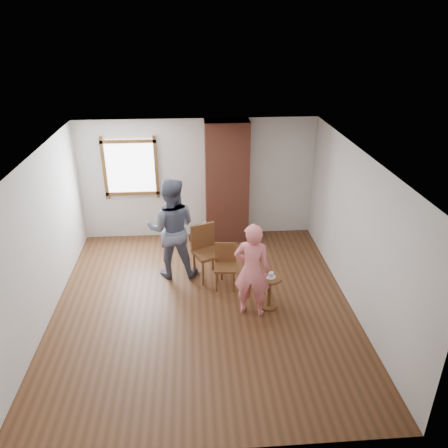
{
  "coord_description": "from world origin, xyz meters",
  "views": [
    {
      "loc": [
        -0.1,
        -6.11,
        4.45
      ],
      "look_at": [
        0.41,
        0.8,
        1.15
      ],
      "focal_mm": 35.0,
      "sensor_mm": 36.0,
      "label": 1
    }
  ],
  "objects": [
    {
      "name": "cake_slice",
      "position": [
        1.11,
        -0.11,
        0.64
      ],
      "size": [
        0.08,
        0.07,
        0.06
      ],
      "primitive_type": "cube",
      "color": "white",
      "rests_on": "cake_plate"
    },
    {
      "name": "person_pink",
      "position": [
        0.78,
        -0.23,
        0.81
      ],
      "size": [
        0.68,
        0.54,
        1.63
      ],
      "primitive_type": "imported",
      "rotation": [
        0.0,
        0.0,
        2.86
      ],
      "color": "#F47A7F",
      "rests_on": "ground"
    },
    {
      "name": "ground",
      "position": [
        0.0,
        0.0,
        0.0
      ],
      "size": [
        5.5,
        5.5,
        0.0
      ],
      "primitive_type": "plane",
      "color": "brown",
      "rests_on": "ground"
    },
    {
      "name": "stoneware_crock",
      "position": [
        0.23,
        2.4,
        0.21
      ],
      "size": [
        0.4,
        0.4,
        0.42
      ],
      "primitive_type": "cylinder",
      "rotation": [
        0.0,
        0.0,
        0.27
      ],
      "color": "tan",
      "rests_on": "ground"
    },
    {
      "name": "brick_chimney",
      "position": [
        0.6,
        2.5,
        1.3
      ],
      "size": [
        0.9,
        0.5,
        2.6
      ],
      "primitive_type": "cube",
      "color": "brown",
      "rests_on": "ground"
    },
    {
      "name": "room_shell",
      "position": [
        -0.06,
        0.61,
        1.81
      ],
      "size": [
        5.04,
        5.52,
        2.62
      ],
      "color": "silver",
      "rests_on": "ground"
    },
    {
      "name": "dark_pot",
      "position": [
        -0.16,
        2.4,
        0.07
      ],
      "size": [
        0.16,
        0.16,
        0.14
      ],
      "primitive_type": "cylinder",
      "rotation": [
        0.0,
        0.0,
        0.2
      ],
      "color": "black",
      "rests_on": "ground"
    },
    {
      "name": "dining_chair_left",
      "position": [
        0.09,
        0.98,
        0.57
      ],
      "size": [
        0.62,
        0.62,
        1.02
      ],
      "rotation": [
        0.0,
        0.0,
        0.4
      ],
      "color": "brown",
      "rests_on": "ground"
    },
    {
      "name": "man",
      "position": [
        -0.53,
        1.08,
        0.96
      ],
      "size": [
        0.96,
        0.77,
        1.92
      ],
      "primitive_type": "imported",
      "rotation": [
        0.0,
        0.0,
        3.1
      ],
      "color": "#141D37",
      "rests_on": "ground"
    },
    {
      "name": "dining_chair_right",
      "position": [
        0.43,
        0.62,
        0.46
      ],
      "size": [
        0.42,
        0.42,
        0.82
      ],
      "rotation": [
        0.0,
        0.0,
        -0.1
      ],
      "color": "brown",
      "rests_on": "ground"
    },
    {
      "name": "side_table",
      "position": [
        1.1,
        -0.11,
        0.4
      ],
      "size": [
        0.4,
        0.4,
        0.6
      ],
      "color": "brown",
      "rests_on": "ground"
    },
    {
      "name": "cake_plate",
      "position": [
        1.1,
        -0.11,
        0.6
      ],
      "size": [
        0.18,
        0.18,
        0.01
      ],
      "primitive_type": "cylinder",
      "color": "white",
      "rests_on": "side_table"
    }
  ]
}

